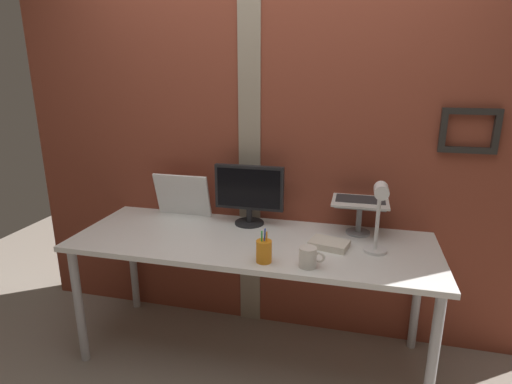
{
  "coord_description": "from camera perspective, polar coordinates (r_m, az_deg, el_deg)",
  "views": [
    {
      "loc": [
        0.51,
        -2.11,
        1.66
      ],
      "look_at": [
        -0.04,
        0.07,
        1.0
      ],
      "focal_mm": 28.87,
      "sensor_mm": 36.0,
      "label": 1
    }
  ],
  "objects": [
    {
      "name": "monitor",
      "position": [
        2.49,
        -0.96,
        0.14
      ],
      "size": [
        0.42,
        0.18,
        0.37
      ],
      "color": "black",
      "rests_on": "desk"
    },
    {
      "name": "whiteboard_panel",
      "position": [
        2.7,
        -10.15,
        -0.45
      ],
      "size": [
        0.36,
        0.09,
        0.28
      ],
      "primitive_type": "cube",
      "rotation": [
        0.25,
        0.0,
        0.0
      ],
      "color": "white",
      "rests_on": "desk"
    },
    {
      "name": "coffee_mug",
      "position": [
        2.02,
        7.27,
        -8.94
      ],
      "size": [
        0.13,
        0.09,
        0.1
      ],
      "color": "silver",
      "rests_on": "desk"
    },
    {
      "name": "paper_clutter_stack",
      "position": [
        2.26,
        10.11,
        -7.1
      ],
      "size": [
        0.23,
        0.18,
        0.04
      ],
      "primitive_type": "cube",
      "rotation": [
        0.0,
        0.0,
        -0.23
      ],
      "color": "silver",
      "rests_on": "desk"
    },
    {
      "name": "laptop",
      "position": [
        2.47,
        14.33,
        0.25
      ],
      "size": [
        0.32,
        0.28,
        0.22
      ],
      "color": "silver",
      "rests_on": "laptop_stand"
    },
    {
      "name": "pen_cup",
      "position": [
        2.05,
        1.11,
        -8.19
      ],
      "size": [
        0.08,
        0.08,
        0.18
      ],
      "color": "orange",
      "rests_on": "desk"
    },
    {
      "name": "desk_lamp",
      "position": [
        2.13,
        16.69,
        -2.49
      ],
      "size": [
        0.12,
        0.2,
        0.39
      ],
      "color": "white",
      "rests_on": "desk"
    },
    {
      "name": "laptop_stand",
      "position": [
        2.44,
        14.13,
        -2.77
      ],
      "size": [
        0.28,
        0.22,
        0.19
      ],
      "color": "gray",
      "rests_on": "desk"
    },
    {
      "name": "brick_wall_back",
      "position": [
        2.59,
        2.5,
        6.19
      ],
      "size": [
        3.35,
        0.16,
        2.4
      ],
      "color": "brown",
      "rests_on": "ground_plane"
    },
    {
      "name": "ground_plane",
      "position": [
        2.73,
        0.4,
        -21.06
      ],
      "size": [
        6.0,
        6.0,
        0.0
      ],
      "primitive_type": "plane",
      "color": "gray"
    },
    {
      "name": "desk",
      "position": [
        2.36,
        -0.6,
        -8.11
      ],
      "size": [
        2.03,
        0.72,
        0.75
      ],
      "color": "white",
      "rests_on": "ground_plane"
    }
  ]
}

